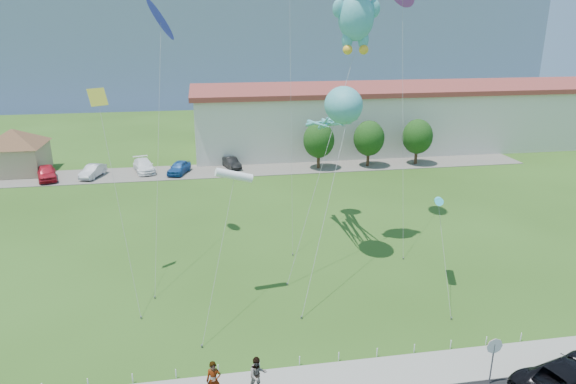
# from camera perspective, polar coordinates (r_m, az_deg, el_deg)

# --- Properties ---
(ground) EXTENTS (160.00, 160.00, 0.00)m
(ground) POSITION_cam_1_polar(r_m,az_deg,el_deg) (27.75, -1.36, -17.27)
(ground) COLOR #294914
(ground) RESTS_ON ground
(parking_strip) EXTENTS (70.00, 6.00, 0.06)m
(parking_strip) POSITION_cam_1_polar(r_m,az_deg,el_deg) (59.68, -6.25, 2.45)
(parking_strip) COLOR #59544C
(parking_strip) RESTS_ON ground
(hill_ridge) EXTENTS (160.00, 50.00, 25.00)m
(hill_ridge) POSITION_cam_1_polar(r_m,az_deg,el_deg) (142.47, -8.72, 16.53)
(hill_ridge) COLOR gray
(hill_ridge) RESTS_ON ground
(pavilion) EXTENTS (9.20, 9.20, 5.00)m
(pavilion) POSITION_cam_1_polar(r_m,az_deg,el_deg) (65.21, -28.13, 4.45)
(pavilion) COLOR tan
(pavilion) RESTS_ON ground
(warehouse) EXTENTS (61.00, 15.00, 8.20)m
(warehouse) POSITION_cam_1_polar(r_m,az_deg,el_deg) (73.49, 14.04, 8.26)
(warehouse) COLOR beige
(warehouse) RESTS_ON ground
(stop_sign) EXTENTS (0.80, 0.07, 2.50)m
(stop_sign) POSITION_cam_1_polar(r_m,az_deg,el_deg) (26.33, 21.90, -16.00)
(stop_sign) COLOR slate
(stop_sign) RESTS_ON ground
(rope_fence) EXTENTS (26.05, 0.05, 0.50)m
(rope_fence) POSITION_cam_1_polar(r_m,az_deg,el_deg) (26.56, -0.94, -18.43)
(rope_fence) COLOR white
(rope_fence) RESTS_ON ground
(tree_near) EXTENTS (3.60, 3.60, 5.47)m
(tree_near) POSITION_cam_1_polar(r_m,az_deg,el_deg) (59.28, 3.44, 5.76)
(tree_near) COLOR #3F2B19
(tree_near) RESTS_ON ground
(tree_mid) EXTENTS (3.60, 3.60, 5.47)m
(tree_mid) POSITION_cam_1_polar(r_m,az_deg,el_deg) (60.90, 8.98, 5.91)
(tree_mid) COLOR #3F2B19
(tree_mid) RESTS_ON ground
(tree_far) EXTENTS (3.60, 3.60, 5.47)m
(tree_far) POSITION_cam_1_polar(r_m,az_deg,el_deg) (63.04, 14.19, 5.99)
(tree_far) COLOR #3F2B19
(tree_far) RESTS_ON ground
(suv) EXTENTS (6.25, 4.06, 1.60)m
(suv) POSITION_cam_1_polar(r_m,az_deg,el_deg) (27.76, 29.11, -17.72)
(suv) COLOR black
(suv) RESTS_ON road
(pedestrian_left) EXTENTS (0.73, 0.53, 1.83)m
(pedestrian_left) POSITION_cam_1_polar(r_m,az_deg,el_deg) (24.51, -8.26, -20.00)
(pedestrian_left) COLOR gray
(pedestrian_left) RESTS_ON sidewalk
(pedestrian_right) EXTENTS (1.01, 0.87, 1.79)m
(pedestrian_right) POSITION_cam_1_polar(r_m,az_deg,el_deg) (24.66, -3.40, -19.61)
(pedestrian_right) COLOR gray
(pedestrian_right) RESTS_ON sidewalk
(parked_car_red) EXTENTS (3.12, 4.92, 1.56)m
(parked_car_red) POSITION_cam_1_polar(r_m,az_deg,el_deg) (61.11, -25.25, 1.95)
(parked_car_red) COLOR red
(parked_car_red) RESTS_ON parking_strip
(parked_car_silver) EXTENTS (2.53, 4.28, 1.33)m
(parked_car_silver) POSITION_cam_1_polar(r_m,az_deg,el_deg) (60.28, -20.88, 2.19)
(parked_car_silver) COLOR #B2B2B9
(parked_car_silver) RESTS_ON parking_strip
(parked_car_white) EXTENTS (3.14, 5.17, 1.40)m
(parked_car_white) POSITION_cam_1_polar(r_m,az_deg,el_deg) (60.64, -15.72, 2.84)
(parked_car_white) COLOR white
(parked_car_white) RESTS_ON parking_strip
(parked_car_blue) EXTENTS (2.93, 4.39, 1.39)m
(parked_car_blue) POSITION_cam_1_polar(r_m,az_deg,el_deg) (58.95, -12.02, 2.69)
(parked_car_blue) COLOR #1A4C94
(parked_car_blue) RESTS_ON parking_strip
(parked_car_black) EXTENTS (2.32, 3.95, 1.23)m
(parked_car_black) POSITION_cam_1_polar(r_m,az_deg,el_deg) (60.37, -6.32, 3.26)
(parked_car_black) COLOR black
(parked_car_black) RESTS_ON parking_strip
(octopus_kite) EXTENTS (5.58, 14.34, 12.21)m
(octopus_kite) POSITION_cam_1_polar(r_m,az_deg,el_deg) (35.99, 5.61, 8.70)
(octopus_kite) COLOR teal
(octopus_kite) RESTS_ON ground
(teddy_bear_kite) EXTENTS (7.43, 7.03, 19.39)m
(teddy_bear_kite) POSITION_cam_1_polar(r_m,az_deg,el_deg) (36.73, 7.61, 19.28)
(teddy_bear_kite) COLOR teal
(teddy_bear_kite) RESTS_ON ground
(small_kite_cyan) EXTENTS (1.10, 5.65, 6.04)m
(small_kite_cyan) POSITION_cam_1_polar(r_m,az_deg,el_deg) (33.22, 16.41, -1.06)
(small_kite_cyan) COLOR #37D4FB
(small_kite_cyan) RESTS_ON ground
(small_kite_yellow) EXTENTS (2.83, 6.77, 12.31)m
(small_kite_yellow) POSITION_cam_1_polar(r_m,az_deg,el_deg) (33.09, -19.92, 7.31)
(small_kite_yellow) COLOR yellow
(small_kite_yellow) RESTS_ON ground
(small_kite_blue) EXTENTS (1.91, 10.62, 17.07)m
(small_kite_blue) POSITION_cam_1_polar(r_m,az_deg,el_deg) (38.66, -13.97, 17.50)
(small_kite_blue) COLOR #2323C8
(small_kite_blue) RESTS_ON ground
(small_kite_purple) EXTENTS (2.74, 8.69, 18.88)m
(small_kite_purple) POSITION_cam_1_polar(r_m,az_deg,el_deg) (42.36, 12.63, 19.98)
(small_kite_purple) COLOR purple
(small_kite_purple) RESTS_ON ground
(small_kite_white) EXTENTS (2.60, 6.62, 8.15)m
(small_kite_white) POSITION_cam_1_polar(r_m,az_deg,el_deg) (30.00, -6.04, 1.73)
(small_kite_white) COLOR white
(small_kite_white) RESTS_ON ground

